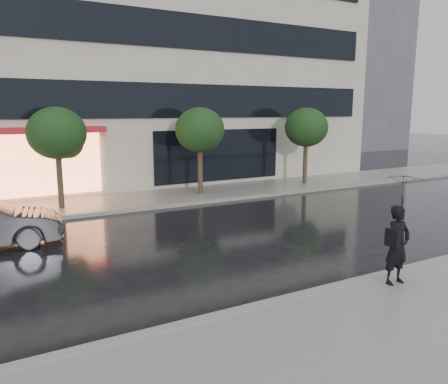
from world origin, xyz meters
TOP-DOWN VIEW (x-y plane):
  - ground at (0.00, 0.00)m, footprint 120.00×120.00m
  - sidewalk_near at (0.00, -3.25)m, footprint 60.00×4.50m
  - sidewalk_far at (0.00, 10.25)m, footprint 60.00×3.50m
  - curb_near at (0.00, -1.00)m, footprint 60.00×0.25m
  - curb_far at (0.00, 8.50)m, footprint 60.00×0.25m
  - office_building at (-0.00, 17.97)m, footprint 30.00×12.76m
  - bg_building_right at (26.00, 28.00)m, footprint 12.00×12.00m
  - tree_mid_west at (-2.94, 10.03)m, footprint 2.20×2.20m
  - tree_mid_east at (3.06, 10.03)m, footprint 2.20×2.20m
  - tree_far_east at (9.06, 10.03)m, footprint 2.20×2.20m
  - pedestrian_with_umbrella at (2.24, -1.50)m, footprint 0.95×0.97m

SIDE VIEW (x-z plane):
  - ground at x=0.00m, z-range 0.00..0.00m
  - sidewalk_near at x=0.00m, z-range 0.00..0.12m
  - sidewalk_far at x=0.00m, z-range 0.00..0.12m
  - curb_near at x=0.00m, z-range 0.00..0.14m
  - curb_far at x=0.00m, z-range 0.00..0.14m
  - pedestrian_with_umbrella at x=2.24m, z-range 0.48..2.89m
  - tree_mid_west at x=-2.94m, z-range 0.93..4.92m
  - tree_mid_east at x=3.06m, z-range 0.93..4.92m
  - tree_far_east at x=9.06m, z-range 0.93..4.92m
  - bg_building_right at x=26.00m, z-range 0.00..16.00m
  - office_building at x=0.00m, z-range 0.00..18.00m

